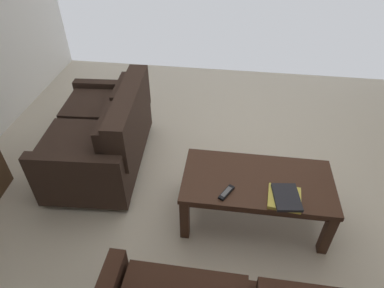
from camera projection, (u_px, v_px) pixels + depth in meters
The scene contains 5 objects.
ground_plane at pixel (230, 190), 3.12m from camera, with size 5.29×4.84×0.01m, color beige.
loveseat_near at pixel (104, 134), 3.18m from camera, with size 0.90×1.34×0.82m.
coffee_table at pixel (257, 186), 2.62m from camera, with size 1.16×0.59×0.46m.
book_stack at pixel (285, 198), 2.40m from camera, with size 0.25×0.28×0.05m.
tv_remote at pixel (226, 193), 2.46m from camera, with size 0.12×0.16×0.02m.
Camera 1 is at (0.06, 2.17, 2.30)m, focal length 31.28 mm.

